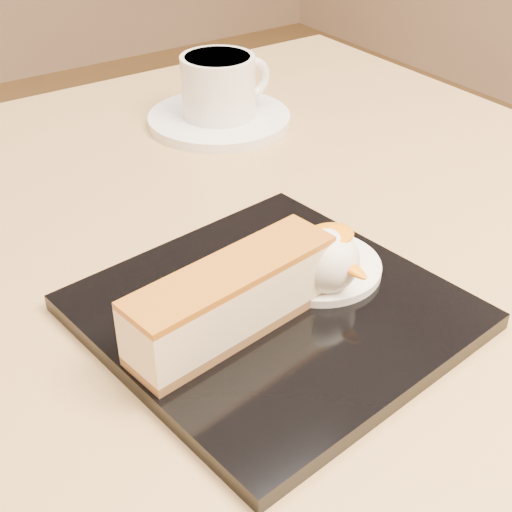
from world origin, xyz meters
TOP-DOWN VIEW (x-y plane):
  - table at (0.00, 0.00)m, footprint 0.80×0.80m
  - dessert_plate at (-0.03, -0.09)m, footprint 0.24×0.24m
  - cheesecake at (-0.07, -0.09)m, footprint 0.15×0.06m
  - cream_smear at (0.02, -0.07)m, footprint 0.09×0.09m
  - ice_cream_scoop at (0.01, -0.09)m, footprint 0.05×0.05m
  - mango_sauce at (0.01, -0.09)m, footprint 0.04×0.03m
  - mint_sprig at (-0.01, -0.05)m, footprint 0.04×0.03m
  - saucer at (0.11, 0.21)m, footprint 0.15×0.15m
  - coffee_cup at (0.11, 0.21)m, footprint 0.10×0.08m

SIDE VIEW (x-z plane):
  - table at x=0.00m, z-range 0.20..0.92m
  - saucer at x=0.11m, z-range 0.72..0.73m
  - dessert_plate at x=-0.03m, z-range 0.72..0.73m
  - cream_smear at x=0.02m, z-range 0.73..0.74m
  - mint_sprig at x=-0.01m, z-range 0.74..0.74m
  - ice_cream_scoop at x=0.01m, z-range 0.73..0.78m
  - cheesecake at x=-0.07m, z-range 0.73..0.78m
  - coffee_cup at x=0.11m, z-range 0.73..0.79m
  - mango_sauce at x=0.01m, z-range 0.77..0.78m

